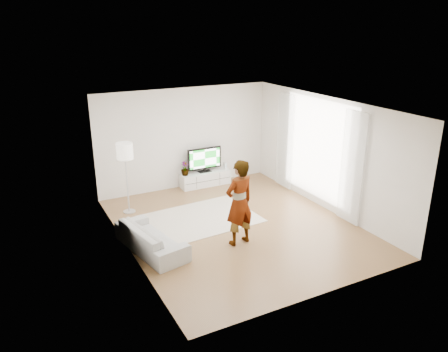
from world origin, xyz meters
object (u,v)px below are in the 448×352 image
player (239,203)px  floor_lamp (125,154)px  television (205,159)px  sofa (151,238)px  rug (201,219)px  media_console (205,179)px

player → floor_lamp: bearing=-68.2°
television → sofa: 3.94m
rug → sofa: (-1.52, -0.89, 0.27)m
television → sofa: (-2.59, -2.93, -0.52)m
rug → player: player is taller
player → floor_lamp: player is taller
television → floor_lamp: (-2.47, -0.84, 0.70)m
television → rug: (-1.07, -2.03, -0.79)m
television → player: bearing=-103.7°
rug → player: (0.21, -1.48, 0.93)m
sofa → floor_lamp: bearing=-14.6°
floor_lamp → sofa: bearing=-93.4°
sofa → floor_lamp: floor_lamp is taller
player → sofa: size_ratio=0.98×
rug → floor_lamp: (-1.40, 1.19, 1.49)m
player → sofa: player is taller
floor_lamp → player: bearing=-58.8°
television → rug: 2.43m
sofa → television: bearing=-52.7°
media_console → rug: media_console is taller
rug → media_console: bearing=61.9°
media_console → rug: size_ratio=0.56×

